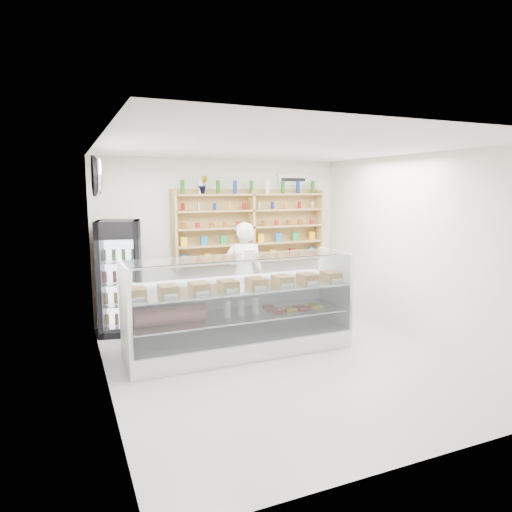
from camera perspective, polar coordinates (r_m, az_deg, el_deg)
name	(u,v)px	position (r m, az deg, el deg)	size (l,w,h in m)	color
room	(285,258)	(5.93, 3.67, -0.20)	(5.00, 5.00, 5.00)	#A4A5A9
display_counter	(240,326)	(6.49, -2.05, -8.75)	(3.15, 0.94, 1.37)	white
shop_worker	(244,276)	(7.45, -1.50, -2.46)	(0.64, 0.42, 1.76)	silver
drinks_cooler	(120,277)	(7.47, -16.63, -2.58)	(0.77, 0.75, 1.80)	black
wall_shelving	(251,227)	(8.22, -0.57, 3.61)	(2.84, 0.28, 1.33)	tan
potted_plant	(203,185)	(7.89, -6.66, 8.84)	(0.17, 0.14, 0.31)	#1E6626
security_mirror	(98,176)	(6.45, -19.17, 9.42)	(0.15, 0.50, 0.50)	silver
wall_sign	(293,180)	(8.70, 4.64, 9.49)	(0.62, 0.03, 0.20)	white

